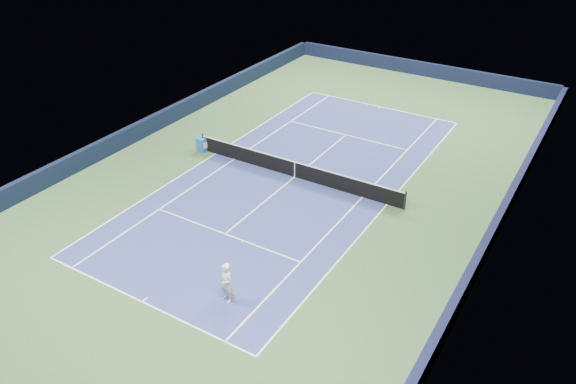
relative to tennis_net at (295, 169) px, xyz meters
The scene contains 19 objects.
ground 0.50m from the tennis_net, ahead, with size 40.00×40.00×0.00m, color #30502B.
wall_far 19.83m from the tennis_net, 90.00° to the left, with size 22.00×0.35×1.10m, color black.
wall_right 10.83m from the tennis_net, ahead, with size 0.35×40.00×1.10m, color black.
wall_left 10.83m from the tennis_net, behind, with size 0.35×40.00×1.10m, color black.
court_surface 0.50m from the tennis_net, ahead, with size 10.97×23.77×0.01m, color navy.
baseline_far 11.90m from the tennis_net, 90.00° to the left, with size 10.97×0.08×0.00m, color white.
baseline_near 11.90m from the tennis_net, 90.00° to the right, with size 10.97×0.08×0.00m, color white.
sideline_doubles_right 5.51m from the tennis_net, ahead, with size 0.08×23.77×0.00m, color white.
sideline_doubles_left 5.51m from the tennis_net, behind, with size 0.08×23.77×0.00m, color white.
sideline_singles_right 4.14m from the tennis_net, ahead, with size 0.08×23.77×0.00m, color white.
sideline_singles_left 4.14m from the tennis_net, behind, with size 0.08×23.77×0.00m, color white.
service_line_far 6.42m from the tennis_net, 90.00° to the left, with size 8.23×0.08×0.00m, color white.
service_line_near 6.42m from the tennis_net, 90.00° to the right, with size 8.23×0.08×0.00m, color white.
center_service_line 0.50m from the tennis_net, ahead, with size 0.08×12.80×0.00m, color white.
center_mark_far 11.75m from the tennis_net, 90.00° to the left, with size 0.08×0.30×0.00m, color white.
center_mark_near 11.75m from the tennis_net, 90.00° to the right, with size 0.08×0.30×0.00m, color white.
tennis_net is the anchor object (origin of this frame).
sponsor_cube 6.40m from the tennis_net, behind, with size 0.60×0.54×0.84m.
tennis_player 10.44m from the tennis_net, 74.09° to the right, with size 0.86×1.34×2.31m.
Camera 1 is at (13.77, -23.29, 15.22)m, focal length 35.00 mm.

